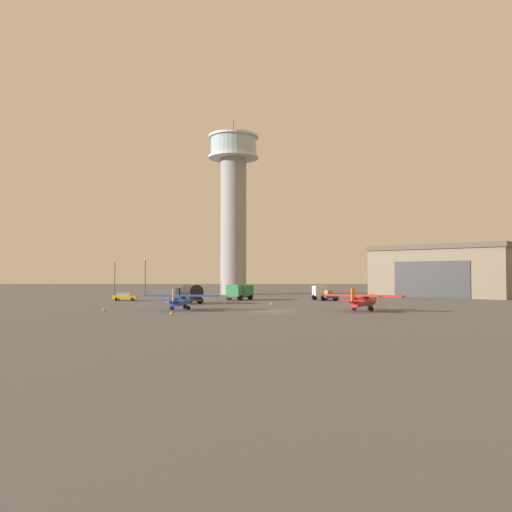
{
  "coord_description": "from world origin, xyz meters",
  "views": [
    {
      "loc": [
        -0.43,
        -64.85,
        4.43
      ],
      "look_at": [
        -2.55,
        24.03,
        7.64
      ],
      "focal_mm": 37.22,
      "sensor_mm": 36.0,
      "label": 1
    }
  ],
  "objects_px": {
    "truck_box_green": "(240,291)",
    "traffic_cone_mid_apron": "(171,313)",
    "light_post_north": "(115,274)",
    "traffic_cone_near_right": "(104,310)",
    "airplane_blue": "(180,300)",
    "truck_fuel_tanker_black": "(190,293)",
    "car_yellow": "(125,297)",
    "airplane_red": "(363,300)",
    "control_tower": "(233,198)",
    "truck_flatbed_white": "(323,293)",
    "traffic_cone_near_left": "(271,304)",
    "light_post_east": "(145,273)"
  },
  "relations": [
    {
      "from": "car_yellow",
      "to": "light_post_north",
      "type": "height_order",
      "value": "light_post_north"
    },
    {
      "from": "traffic_cone_near_right",
      "to": "traffic_cone_mid_apron",
      "type": "bearing_deg",
      "value": -30.05
    },
    {
      "from": "airplane_blue",
      "to": "truck_fuel_tanker_black",
      "type": "bearing_deg",
      "value": 9.75
    },
    {
      "from": "airplane_blue",
      "to": "traffic_cone_near_right",
      "type": "bearing_deg",
      "value": 115.75
    },
    {
      "from": "light_post_east",
      "to": "light_post_north",
      "type": "distance_m",
      "value": 7.96
    },
    {
      "from": "truck_flatbed_white",
      "to": "truck_fuel_tanker_black",
      "type": "bearing_deg",
      "value": 100.91
    },
    {
      "from": "control_tower",
      "to": "traffic_cone_near_right",
      "type": "xyz_separation_m",
      "value": [
        -11.72,
        -58.64,
        -22.04
      ]
    },
    {
      "from": "control_tower",
      "to": "airplane_red",
      "type": "xyz_separation_m",
      "value": [
        19.68,
        -56.69,
        -20.98
      ]
    },
    {
      "from": "truck_fuel_tanker_black",
      "to": "airplane_blue",
      "type": "bearing_deg",
      "value": 155.64
    },
    {
      "from": "car_yellow",
      "to": "traffic_cone_mid_apron",
      "type": "relative_size",
      "value": 7.23
    },
    {
      "from": "traffic_cone_mid_apron",
      "to": "light_post_north",
      "type": "bearing_deg",
      "value": 111.6
    },
    {
      "from": "truck_fuel_tanker_black",
      "to": "traffic_cone_mid_apron",
      "type": "distance_m",
      "value": 24.24
    },
    {
      "from": "truck_flatbed_white",
      "to": "traffic_cone_near_right",
      "type": "distance_m",
      "value": 42.59
    },
    {
      "from": "truck_box_green",
      "to": "traffic_cone_near_left",
      "type": "bearing_deg",
      "value": 42.85
    },
    {
      "from": "car_yellow",
      "to": "airplane_red",
      "type": "bearing_deg",
      "value": -36.35
    },
    {
      "from": "truck_box_green",
      "to": "traffic_cone_near_left",
      "type": "relative_size",
      "value": 9.94
    },
    {
      "from": "airplane_blue",
      "to": "airplane_red",
      "type": "bearing_deg",
      "value": -87.79
    },
    {
      "from": "airplane_red",
      "to": "car_yellow",
      "type": "distance_m",
      "value": 44.53
    },
    {
      "from": "control_tower",
      "to": "traffic_cone_near_left",
      "type": "distance_m",
      "value": 52.18
    },
    {
      "from": "truck_flatbed_white",
      "to": "traffic_cone_mid_apron",
      "type": "bearing_deg",
      "value": 133.04
    },
    {
      "from": "airplane_blue",
      "to": "light_post_north",
      "type": "distance_m",
      "value": 57.39
    },
    {
      "from": "control_tower",
      "to": "car_yellow",
      "type": "xyz_separation_m",
      "value": [
        -16.69,
        -31.01,
        -21.6
      ]
    },
    {
      "from": "car_yellow",
      "to": "light_post_east",
      "type": "xyz_separation_m",
      "value": [
        -2.39,
        25.18,
        4.16
      ]
    },
    {
      "from": "airplane_red",
      "to": "traffic_cone_near_left",
      "type": "distance_m",
      "value": 15.15
    },
    {
      "from": "truck_box_green",
      "to": "traffic_cone_mid_apron",
      "type": "bearing_deg",
      "value": 17.61
    },
    {
      "from": "airplane_red",
      "to": "traffic_cone_near_right",
      "type": "xyz_separation_m",
      "value": [
        -31.41,
        -1.96,
        -1.07
      ]
    },
    {
      "from": "control_tower",
      "to": "truck_box_green",
      "type": "bearing_deg",
      "value": -83.73
    },
    {
      "from": "light_post_east",
      "to": "light_post_north",
      "type": "height_order",
      "value": "light_post_east"
    },
    {
      "from": "truck_flatbed_white",
      "to": "light_post_east",
      "type": "distance_m",
      "value": 43.09
    },
    {
      "from": "car_yellow",
      "to": "traffic_cone_near_right",
      "type": "height_order",
      "value": "car_yellow"
    },
    {
      "from": "airplane_red",
      "to": "traffic_cone_mid_apron",
      "type": "bearing_deg",
      "value": 138.54
    },
    {
      "from": "light_post_east",
      "to": "traffic_cone_near_left",
      "type": "xyz_separation_m",
      "value": [
        27.57,
        -40.7,
        -4.6
      ]
    },
    {
      "from": "truck_fuel_tanker_black",
      "to": "light_post_east",
      "type": "relative_size",
      "value": 0.83
    },
    {
      "from": "traffic_cone_near_right",
      "to": "airplane_red",
      "type": "bearing_deg",
      "value": 3.57
    },
    {
      "from": "truck_fuel_tanker_black",
      "to": "car_yellow",
      "type": "xyz_separation_m",
      "value": [
        -12.53,
        8.79,
        -0.9
      ]
    },
    {
      "from": "airplane_red",
      "to": "traffic_cone_near_right",
      "type": "bearing_deg",
      "value": 124.01
    },
    {
      "from": "light_post_north",
      "to": "traffic_cone_mid_apron",
      "type": "distance_m",
      "value": 65.48
    },
    {
      "from": "control_tower",
      "to": "traffic_cone_near_left",
      "type": "relative_size",
      "value": 65.97
    },
    {
      "from": "traffic_cone_near_right",
      "to": "light_post_north",
      "type": "bearing_deg",
      "value": 105.02
    },
    {
      "from": "control_tower",
      "to": "truck_flatbed_white",
      "type": "height_order",
      "value": "control_tower"
    },
    {
      "from": "truck_box_green",
      "to": "traffic_cone_mid_apron",
      "type": "height_order",
      "value": "truck_box_green"
    },
    {
      "from": "truck_box_green",
      "to": "light_post_north",
      "type": "relative_size",
      "value": 0.78
    },
    {
      "from": "control_tower",
      "to": "airplane_red",
      "type": "height_order",
      "value": "control_tower"
    },
    {
      "from": "light_post_north",
      "to": "car_yellow",
      "type": "bearing_deg",
      "value": -70.39
    },
    {
      "from": "truck_flatbed_white",
      "to": "truck_fuel_tanker_black",
      "type": "xyz_separation_m",
      "value": [
        -21.9,
        -11.89,
        0.42
      ]
    },
    {
      "from": "control_tower",
      "to": "traffic_cone_near_left",
      "type": "xyz_separation_m",
      "value": [
        8.49,
        -46.53,
        -22.03
      ]
    },
    {
      "from": "light_post_north",
      "to": "traffic_cone_near_right",
      "type": "height_order",
      "value": "light_post_north"
    },
    {
      "from": "truck_box_green",
      "to": "truck_fuel_tanker_black",
      "type": "distance_m",
      "value": 13.78
    },
    {
      "from": "light_post_east",
      "to": "traffic_cone_mid_apron",
      "type": "height_order",
      "value": "light_post_east"
    },
    {
      "from": "control_tower",
      "to": "light_post_north",
      "type": "height_order",
      "value": "control_tower"
    }
  ]
}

